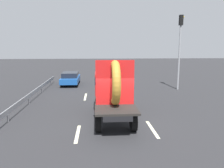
{
  "coord_description": "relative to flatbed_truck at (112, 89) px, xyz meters",
  "views": [
    {
      "loc": [
        -1.07,
        -11.06,
        4.07
      ],
      "look_at": [
        -0.18,
        1.71,
        1.85
      ],
      "focal_mm": 35.47,
      "sensor_mm": 36.0,
      "label": 1
    }
  ],
  "objects": [
    {
      "name": "lane_dash_left_near",
      "position": [
        -1.82,
        -2.59,
        -1.62
      ],
      "size": [
        0.16,
        2.14,
        0.01
      ],
      "primitive_type": "cube",
      "rotation": [
        0.0,
        0.0,
        1.57
      ],
      "color": "beige",
      "rests_on": "ground_plane"
    },
    {
      "name": "ground_plane",
      "position": [
        0.18,
        -1.43,
        -1.62
      ],
      "size": [
        120.0,
        120.0,
        0.0
      ],
      "primitive_type": "plane",
      "color": "#28282B"
    },
    {
      "name": "lane_dash_right_near",
      "position": [
        1.82,
        -2.27,
        -1.62
      ],
      "size": [
        0.16,
        2.28,
        0.01
      ],
      "primitive_type": "cube",
      "rotation": [
        0.0,
        0.0,
        1.57
      ],
      "color": "beige",
      "rests_on": "ground_plane"
    },
    {
      "name": "guardrail",
      "position": [
        -5.72,
        5.03,
        -1.09
      ],
      "size": [
        0.1,
        15.11,
        0.71
      ],
      "color": "gray",
      "rests_on": "ground_plane"
    },
    {
      "name": "distant_sedan",
      "position": [
        -3.65,
        10.79,
        -0.91
      ],
      "size": [
        1.75,
        4.07,
        1.33
      ],
      "color": "black",
      "rests_on": "ground_plane"
    },
    {
      "name": "lane_dash_right_far",
      "position": [
        1.82,
        5.31,
        -1.62
      ],
      "size": [
        0.16,
        2.9,
        0.01
      ],
      "primitive_type": "cube",
      "rotation": [
        0.0,
        0.0,
        1.57
      ],
      "color": "beige",
      "rests_on": "ground_plane"
    },
    {
      "name": "flatbed_truck",
      "position": [
        0.0,
        0.0,
        0.0
      ],
      "size": [
        2.02,
        5.43,
        3.39
      ],
      "color": "black",
      "rests_on": "ground_plane"
    },
    {
      "name": "traffic_light",
      "position": [
        6.74,
        7.55,
        2.73
      ],
      "size": [
        0.42,
        0.36,
        6.79
      ],
      "color": "gray",
      "rests_on": "ground_plane"
    },
    {
      "name": "lane_dash_left_far",
      "position": [
        -1.82,
        5.04,
        -1.62
      ],
      "size": [
        0.16,
        2.44,
        0.01
      ],
      "primitive_type": "cube",
      "rotation": [
        0.0,
        0.0,
        1.57
      ],
      "color": "beige",
      "rests_on": "ground_plane"
    }
  ]
}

